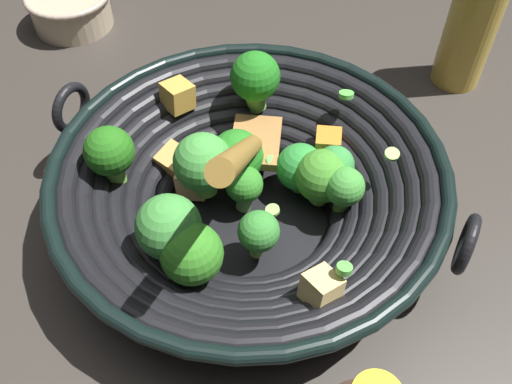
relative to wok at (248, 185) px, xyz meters
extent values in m
plane|color=#332D28|center=(0.00, 0.00, -0.05)|extent=(4.00, 4.00, 0.00)
cylinder|color=black|center=(0.00, 0.00, -0.05)|extent=(0.16, 0.16, 0.01)
torus|color=black|center=(0.00, 0.00, -0.04)|extent=(0.20, 0.20, 0.02)
torus|color=black|center=(0.00, 0.00, -0.03)|extent=(0.23, 0.23, 0.02)
torus|color=black|center=(0.00, 0.00, -0.02)|extent=(0.25, 0.25, 0.02)
torus|color=black|center=(0.00, 0.00, -0.01)|extent=(0.28, 0.28, 0.02)
torus|color=black|center=(0.00, 0.00, 0.00)|extent=(0.31, 0.31, 0.02)
torus|color=black|center=(0.00, 0.00, 0.01)|extent=(0.33, 0.33, 0.02)
torus|color=black|center=(0.00, 0.00, 0.01)|extent=(0.36, 0.36, 0.02)
torus|color=black|center=(0.00, 0.00, 0.02)|extent=(0.38, 0.38, 0.01)
torus|color=black|center=(-0.11, 0.16, 0.02)|extent=(0.05, 0.04, 0.05)
torus|color=black|center=(0.11, -0.17, 0.02)|extent=(0.05, 0.04, 0.05)
cylinder|color=#75AF44|center=(-0.09, -0.05, -0.01)|extent=(0.02, 0.02, 0.02)
sphere|color=#327E21|center=(-0.09, -0.05, 0.02)|extent=(0.05, 0.05, 0.05)
cylinder|color=#67B451|center=(0.06, 0.00, -0.03)|extent=(0.02, 0.02, 0.01)
sphere|color=#2A8734|center=(0.06, 0.00, -0.01)|extent=(0.05, 0.05, 0.05)
cylinder|color=#619644|center=(0.07, 0.10, 0.00)|extent=(0.03, 0.03, 0.03)
sphere|color=#1E701B|center=(0.07, 0.10, 0.04)|extent=(0.05, 0.05, 0.05)
cylinder|color=#77AD4A|center=(-0.02, -0.05, -0.03)|extent=(0.02, 0.02, 0.02)
sphere|color=#368633|center=(-0.02, -0.05, 0.00)|extent=(0.04, 0.04, 0.04)
cylinder|color=#7A9E4F|center=(0.08, -0.02, -0.03)|extent=(0.02, 0.02, 0.02)
sphere|color=#34893C|center=(0.08, -0.02, 0.00)|extent=(0.04, 0.04, 0.04)
cylinder|color=#7BB045|center=(0.07, -0.03, -0.03)|extent=(0.03, 0.03, 0.02)
sphere|color=#40892A|center=(0.07, -0.03, 0.00)|extent=(0.05, 0.05, 0.05)
cylinder|color=#76A042|center=(0.01, 0.04, -0.03)|extent=(0.03, 0.03, 0.02)
sphere|color=#24761E|center=(0.01, 0.04, 0.00)|extent=(0.05, 0.05, 0.05)
cylinder|color=#7BBD46|center=(-0.03, 0.04, -0.02)|extent=(0.02, 0.03, 0.02)
sphere|color=#42943D|center=(-0.03, 0.04, 0.01)|extent=(0.06, 0.06, 0.06)
cylinder|color=olive|center=(0.07, -0.05, -0.02)|extent=(0.02, 0.02, 0.02)
sphere|color=#409237|center=(0.07, -0.05, 0.01)|extent=(0.04, 0.04, 0.04)
cylinder|color=#77B444|center=(-0.10, 0.08, 0.00)|extent=(0.02, 0.02, 0.02)
sphere|color=#226416|center=(-0.10, 0.08, 0.03)|extent=(0.05, 0.05, 0.05)
cylinder|color=#63974E|center=(0.00, 0.01, -0.03)|extent=(0.02, 0.02, 0.02)
sphere|color=#338528|center=(0.00, 0.01, -0.01)|extent=(0.04, 0.04, 0.04)
cylinder|color=#6BA051|center=(-0.09, -0.02, -0.01)|extent=(0.03, 0.04, 0.02)
sphere|color=#3E8C3A|center=(-0.09, -0.02, 0.03)|extent=(0.06, 0.06, 0.06)
cube|color=#E7C375|center=(-0.01, -0.13, 0.01)|extent=(0.03, 0.03, 0.03)
cube|color=#D49349|center=(-0.04, 0.08, -0.02)|extent=(0.04, 0.04, 0.04)
cube|color=orange|center=(0.11, 0.01, -0.01)|extent=(0.04, 0.04, 0.03)
cube|color=gold|center=(-0.01, 0.13, 0.02)|extent=(0.03, 0.03, 0.03)
cube|color=#DEAB71|center=(-0.03, 0.05, -0.03)|extent=(0.04, 0.04, 0.04)
cylinder|color=#56B247|center=(0.03, 0.03, -0.01)|extent=(0.02, 0.02, 0.01)
cylinder|color=#99D166|center=(0.12, -0.06, 0.03)|extent=(0.02, 0.02, 0.01)
cylinder|color=#56B247|center=(0.01, -0.14, 0.03)|extent=(0.02, 0.02, 0.01)
cylinder|color=#56B247|center=(0.13, 0.03, 0.03)|extent=(0.02, 0.02, 0.01)
cylinder|color=#99D166|center=(0.01, -0.03, -0.01)|extent=(0.02, 0.02, 0.01)
cylinder|color=#56B247|center=(0.04, 0.02, 0.00)|extent=(0.02, 0.02, 0.01)
cylinder|color=#56B247|center=(-0.04, 0.08, -0.01)|extent=(0.02, 0.02, 0.01)
cylinder|color=#56B247|center=(0.08, 0.00, -0.02)|extent=(0.02, 0.02, 0.01)
cube|color=#9E6B38|center=(0.04, 0.05, -0.01)|extent=(0.08, 0.09, 0.01)
cylinder|color=olive|center=(-0.03, -0.04, 0.09)|extent=(0.13, 0.16, 0.17)
cylinder|color=gold|center=(0.34, 0.06, 0.03)|extent=(0.06, 0.06, 0.16)
cylinder|color=tan|center=(-0.03, 0.42, -0.03)|extent=(0.11, 0.11, 0.05)
cylinder|color=#99D166|center=(-0.05, 0.41, -0.03)|extent=(0.02, 0.02, 0.01)
cylinder|color=#6BC651|center=(-0.04, 0.40, -0.03)|extent=(0.02, 0.02, 0.01)
cylinder|color=#56B247|center=(-0.02, 0.41, -0.03)|extent=(0.02, 0.02, 0.00)
camera|label=1|loc=(-0.17, -0.30, 0.41)|focal=39.77mm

